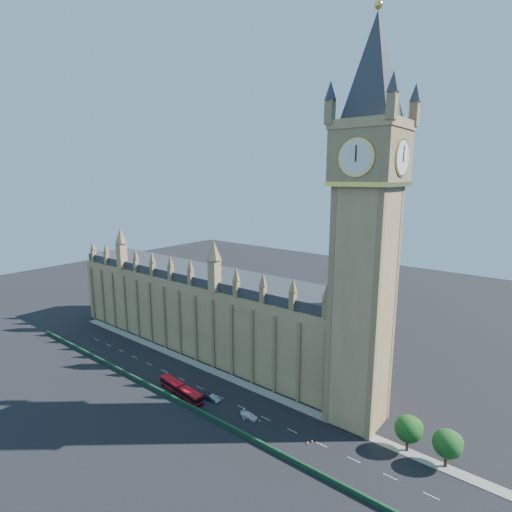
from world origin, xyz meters
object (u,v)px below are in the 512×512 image
Objects in this scene: car_white at (249,416)px; car_grey at (210,397)px; red_bus at (181,390)px; car_silver at (213,398)px.

car_grey is at bearing 89.19° from car_white.
red_bus is 3.67× the size of car_white.
red_bus is 22.35m from car_white.
red_bus is 3.96× the size of car_silver.
car_grey is (8.14, 3.36, -0.72)m from red_bus.
car_white is (13.93, 0.06, -0.13)m from car_grey.
car_silver is (9.13, 3.48, -0.82)m from red_bus.
red_bus is 3.61× the size of car_grey.
red_bus reaches higher than car_grey.
car_grey is 1.02× the size of car_white.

